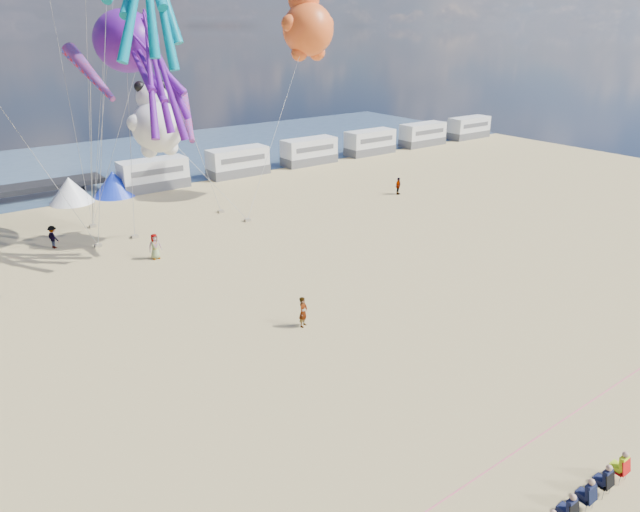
{
  "coord_description": "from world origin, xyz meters",
  "views": [
    {
      "loc": [
        -13.66,
        -14.6,
        15.2
      ],
      "look_at": [
        1.53,
        6.0,
        4.86
      ],
      "focal_mm": 32.0,
      "sensor_mm": 36.0,
      "label": 1
    }
  ],
  "objects": [
    {
      "name": "beachgoer_3",
      "position": [
        24.3,
        24.11,
        0.83
      ],
      "size": [
        1.22,
        0.94,
        1.66
      ],
      "primitive_type": "imported",
      "rotation": [
        0.0,
        0.0,
        0.35
      ],
      "color": "#7F6659",
      "rests_on": "ground"
    },
    {
      "name": "kite_panda",
      "position": [
        1.27,
        25.01,
        8.62
      ],
      "size": [
        5.15,
        4.95,
        6.2
      ],
      "primitive_type": null,
      "rotation": [
        0.0,
        0.0,
        -0.21
      ],
      "color": "white"
    },
    {
      "name": "ground",
      "position": [
        0.0,
        0.0,
        0.0
      ],
      "size": [
        120.0,
        120.0,
        0.0
      ],
      "primitive_type": "plane",
      "color": "tan",
      "rests_on": "ground"
    },
    {
      "name": "motorhome_3",
      "position": [
        34.5,
        40.0,
        1.5
      ],
      "size": [
        6.6,
        2.5,
        3.0
      ],
      "primitive_type": "cube",
      "color": "silver",
      "rests_on": "ground"
    },
    {
      "name": "tent_white",
      "position": [
        -2.0,
        40.0,
        1.2
      ],
      "size": [
        4.0,
        4.0,
        2.4
      ],
      "primitive_type": "cone",
      "color": "white",
      "rests_on": "ground"
    },
    {
      "name": "motorhome_5",
      "position": [
        53.5,
        40.0,
        1.5
      ],
      "size": [
        6.6,
        2.5,
        3.0
      ],
      "primitive_type": "cube",
      "color": "silver",
      "rests_on": "ground"
    },
    {
      "name": "windsock_right",
      "position": [
        -4.16,
        20.11,
        12.71
      ],
      "size": [
        1.75,
        5.26,
        5.18
      ],
      "primitive_type": null,
      "rotation": [
        0.0,
        0.0,
        0.17
      ],
      "color": "red"
    },
    {
      "name": "sandbag_b",
      "position": [
        -0.65,
        27.21,
        0.11
      ],
      "size": [
        0.5,
        0.35,
        0.22
      ],
      "primitive_type": "cube",
      "color": "gray",
      "rests_on": "ground"
    },
    {
      "name": "standing_person",
      "position": [
        1.87,
        8.0,
        0.87
      ],
      "size": [
        0.75,
        0.67,
        1.73
      ],
      "primitive_type": "imported",
      "rotation": [
        0.0,
        0.0,
        0.5
      ],
      "color": "tan",
      "rests_on": "ground"
    },
    {
      "name": "motorhome_0",
      "position": [
        6.0,
        40.0,
        1.5
      ],
      "size": [
        6.6,
        2.5,
        3.0
      ],
      "primitive_type": "cube",
      "color": "silver",
      "rests_on": "ground"
    },
    {
      "name": "beachgoer_2",
      "position": [
        -6.14,
        28.58,
        0.86
      ],
      "size": [
        0.89,
        1.0,
        1.71
      ],
      "primitive_type": "imported",
      "rotation": [
        0.0,
        0.0,
        1.91
      ],
      "color": "#7F6659",
      "rests_on": "ground"
    },
    {
      "name": "sandbag_e",
      "position": [
        -2.52,
        31.68,
        0.11
      ],
      "size": [
        0.5,
        0.35,
        0.22
      ],
      "primitive_type": "cube",
      "color": "gray",
      "rests_on": "ground"
    },
    {
      "name": "tent_blue",
      "position": [
        2.0,
        40.0,
        1.2
      ],
      "size": [
        4.0,
        4.0,
        2.4
      ],
      "primitive_type": "cone",
      "color": "#1933CC",
      "rests_on": "ground"
    },
    {
      "name": "beachgoer_6",
      "position": [
        -0.91,
        22.15,
        0.91
      ],
      "size": [
        0.69,
        0.47,
        1.83
      ],
      "primitive_type": "imported",
      "rotation": [
        0.0,
        0.0,
        6.24
      ],
      "color": "#7F6659",
      "rests_on": "ground"
    },
    {
      "name": "water",
      "position": [
        0.0,
        55.0,
        0.02
      ],
      "size": [
        120.0,
        120.0,
        0.0
      ],
      "primitive_type": "plane",
      "color": "#374F69",
      "rests_on": "ground"
    },
    {
      "name": "windsock_mid",
      "position": [
        2.8,
        23.45,
        9.4
      ],
      "size": [
        2.83,
        6.06,
        6.05
      ],
      "primitive_type": null,
      "rotation": [
        0.0,
        0.0,
        -0.32
      ],
      "color": "red"
    },
    {
      "name": "kite_teddy_orange",
      "position": [
        17.34,
        29.2,
        14.94
      ],
      "size": [
        5.56,
        5.25,
        7.7
      ],
      "primitive_type": null,
      "rotation": [
        0.0,
        0.0,
        -0.02
      ],
      "color": "#F95D21"
    },
    {
      "name": "sandbag_d",
      "position": [
        7.69,
        29.02,
        0.11
      ],
      "size": [
        0.5,
        0.35,
        0.22
      ],
      "primitive_type": "cube",
      "color": "gray",
      "rests_on": "ground"
    },
    {
      "name": "motorhome_4",
      "position": [
        44.0,
        40.0,
        1.5
      ],
      "size": [
        6.6,
        2.5,
        3.0
      ],
      "primitive_type": "cube",
      "color": "silver",
      "rests_on": "ground"
    },
    {
      "name": "spectator_row",
      "position": [
        2.29,
        -8.01,
        0.65
      ],
      "size": [
        6.1,
        0.9,
        1.3
      ],
      "primitive_type": null,
      "color": "black",
      "rests_on": "ground"
    },
    {
      "name": "motorhome_2",
      "position": [
        25.0,
        40.0,
        1.5
      ],
      "size": [
        6.6,
        2.5,
        3.0
      ],
      "primitive_type": "cube",
      "color": "silver",
      "rests_on": "ground"
    },
    {
      "name": "rope_line",
      "position": [
        0.0,
        -5.0,
        0.02
      ],
      "size": [
        34.0,
        0.03,
        0.03
      ],
      "primitive_type": "cylinder",
      "rotation": [
        0.0,
        1.57,
        0.0
      ],
      "color": "#F2338C",
      "rests_on": "ground"
    },
    {
      "name": "kite_octopus_purple",
      "position": [
        0.34,
        26.83,
        14.25
      ],
      "size": [
        6.59,
        9.98,
        10.53
      ],
      "primitive_type": null,
      "rotation": [
        0.0,
        0.0,
        0.31
      ],
      "color": "#5C1292"
    },
    {
      "name": "motorhome_1",
      "position": [
        15.5,
        40.0,
        1.5
      ],
      "size": [
        6.6,
        2.5,
        3.0
      ],
      "primitive_type": "cube",
      "color": "silver",
      "rests_on": "ground"
    },
    {
      "name": "sandbag_a",
      "position": [
        -3.52,
        26.85,
        0.11
      ],
      "size": [
        0.5,
        0.35,
        0.22
      ],
      "primitive_type": "cube",
      "color": "gray",
      "rests_on": "ground"
    },
    {
      "name": "sandbag_c",
      "position": [
        8.38,
        25.56,
        0.11
      ],
      "size": [
        0.5,
        0.35,
        0.22
      ],
      "primitive_type": "cube",
      "color": "gray",
      "rests_on": "ground"
    }
  ]
}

